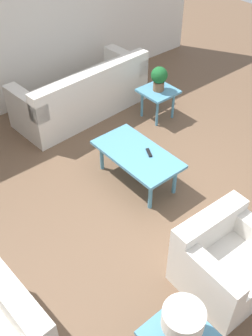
{
  "coord_description": "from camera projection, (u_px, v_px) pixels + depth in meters",
  "views": [
    {
      "loc": [
        -2.38,
        2.42,
        3.48
      ],
      "look_at": [
        0.22,
        0.23,
        0.55
      ],
      "focal_mm": 42.0,
      "sensor_mm": 36.0,
      "label": 1
    }
  ],
  "objects": [
    {
      "name": "potted_plant",
      "position": [
        159.0,
        77.0,
        5.83
      ],
      "size": [
        0.25,
        0.25,
        0.37
      ],
      "color": "brown",
      "rests_on": "side_table_plant"
    },
    {
      "name": "sofa",
      "position": [
        83.0,
        96.0,
        6.15
      ],
      "size": [
        0.99,
        2.18,
        0.84
      ],
      "rotation": [
        0.0,
        0.0,
        1.63
      ],
      "color": "silver",
      "rests_on": "ground_plane"
    },
    {
      "name": "side_table_plant",
      "position": [
        158.0,
        94.0,
        6.01
      ],
      "size": [
        0.51,
        0.51,
        0.48
      ],
      "color": "teal",
      "rests_on": "ground_plane"
    },
    {
      "name": "wall_right",
      "position": [
        13.0,
        22.0,
        5.72
      ],
      "size": [
        0.12,
        7.2,
        2.7
      ],
      "color": "silver",
      "rests_on": "ground_plane"
    },
    {
      "name": "ground_plane",
      "position": [
        152.0,
        203.0,
        4.83
      ],
      "size": [
        14.0,
        14.0,
        0.0
      ],
      "primitive_type": "plane",
      "color": "brown"
    },
    {
      "name": "table_lamp",
      "position": [
        183.0,
        320.0,
        2.91
      ],
      "size": [
        0.33,
        0.33,
        0.35
      ],
      "color": "red",
      "rests_on": "side_table_lamp"
    },
    {
      "name": "remote_control",
      "position": [
        149.0,
        153.0,
        4.84
      ],
      "size": [
        0.16,
        0.11,
        0.02
      ],
      "color": "black",
      "rests_on": "coffee_table"
    },
    {
      "name": "armchair",
      "position": [
        225.0,
        261.0,
        3.8
      ],
      "size": [
        0.83,
        0.89,
        0.74
      ],
      "rotation": [
        0.0,
        0.0,
        -1.61
      ],
      "color": "silver",
      "rests_on": "ground_plane"
    },
    {
      "name": "coffee_table",
      "position": [
        137.0,
        156.0,
        4.88
      ],
      "size": [
        1.15,
        0.61,
        0.45
      ],
      "color": "teal",
      "rests_on": "ground_plane"
    }
  ]
}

